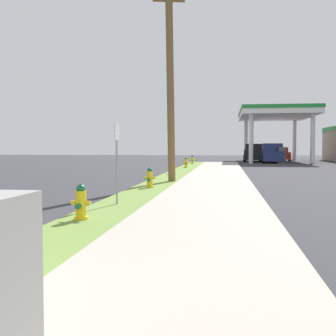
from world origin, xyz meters
The scene contains 11 objects.
fire_hydrant_nearest centered at (0.51, 5.50, 0.45)m, with size 0.42×0.38×0.74m.
fire_hydrant_second centered at (0.69, 12.66, 0.45)m, with size 0.42×0.38×0.74m.
fire_hydrant_third centered at (0.57, 20.76, 0.45)m, with size 0.42×0.37×0.74m.
fire_hydrant_fourth centered at (0.62, 28.11, 0.45)m, with size 0.42×0.37×0.74m.
fire_hydrant_fifth centered at (0.52, 35.30, 0.45)m, with size 0.42×0.38×0.74m.
utility_pole_midground centered at (1.07, 15.67, 4.43)m, with size 1.39×0.43×8.45m.
street_sign_post centered at (0.65, 7.97, 1.63)m, with size 0.05×0.36×2.12m.
car_red_by_near_pump centered at (9.75, 48.89, 0.72)m, with size 2.18×4.60×1.57m.
truck_black_at_forecourt centered at (6.58, 46.02, 0.91)m, with size 2.46×5.52×1.97m.
truck_navy_on_apron centered at (8.11, 41.85, 0.91)m, with size 2.21×5.43×1.97m.
truck_white_at_far_bay centered at (9.37, 51.76, 0.91)m, with size 2.22×5.44×1.97m.
Camera 1 is at (3.50, -3.04, 1.64)m, focal length 45.88 mm.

